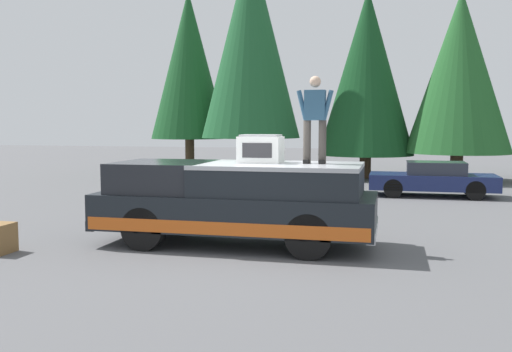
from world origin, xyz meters
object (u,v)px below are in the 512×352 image
(pickup_truck, at_px, (236,202))
(compressor_unit, at_px, (261,149))
(parked_car_navy, at_px, (433,179))
(person_on_truck_bed, at_px, (315,117))

(pickup_truck, height_order, compressor_unit, compressor_unit)
(parked_car_navy, bearing_deg, pickup_truck, 153.80)
(pickup_truck, distance_m, parked_car_navy, 9.90)
(person_on_truck_bed, height_order, parked_car_navy, person_on_truck_bed)
(pickup_truck, height_order, parked_car_navy, pickup_truck)
(pickup_truck, relative_size, person_on_truck_bed, 3.28)
(compressor_unit, xyz_separation_m, parked_car_navy, (8.71, -3.90, -1.35))
(person_on_truck_bed, bearing_deg, pickup_truck, 97.29)
(pickup_truck, bearing_deg, parked_car_navy, -26.20)
(pickup_truck, xyz_separation_m, compressor_unit, (0.17, -0.47, 1.05))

